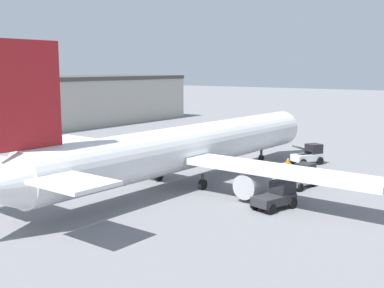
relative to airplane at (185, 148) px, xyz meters
The scene contains 6 objects.
ground_plane 3.40m from the airplane, ahead, with size 400.00×400.00×0.00m, color slate.
airplane is the anchor object (origin of this frame).
ground_crew_worker 10.83m from the airplane, 33.25° to the right, with size 0.35×0.35×1.61m.
baggage_tug 10.48m from the airplane, 101.63° to the right, with size 3.63×2.58×1.97m.
belt_loader_truck 16.02m from the airplane, 19.63° to the right, with size 3.59×3.03×2.15m.
pushback_tug 10.44m from the airplane, 60.12° to the right, with size 3.50×2.11×1.98m.
Camera 1 is at (-34.33, -25.24, 10.18)m, focal length 45.00 mm.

